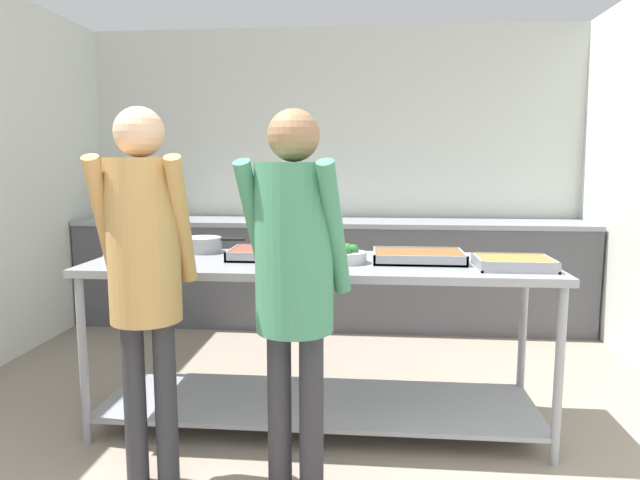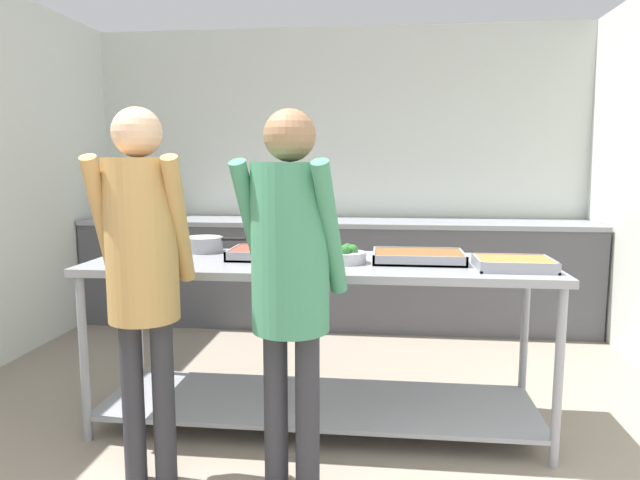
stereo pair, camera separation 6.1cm
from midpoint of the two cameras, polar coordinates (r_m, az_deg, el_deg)
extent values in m
cube|color=silver|center=(5.36, 2.07, 6.58)|extent=(4.59, 0.06, 2.65)
cube|color=#4C4C51|center=(5.09, 1.70, -3.45)|extent=(4.43, 0.62, 0.89)
cube|color=gray|center=(5.02, 1.73, 1.78)|extent=(4.43, 0.65, 0.04)
cube|color=black|center=(5.00, 6.51, 1.80)|extent=(0.54, 0.41, 0.02)
cube|color=gray|center=(3.04, 0.37, -2.49)|extent=(2.43, 0.76, 0.04)
cube|color=gray|center=(3.27, 0.36, -15.95)|extent=(2.35, 0.68, 0.02)
cylinder|color=gray|center=(3.19, -22.01, -11.03)|extent=(0.04, 0.04, 0.87)
cylinder|color=gray|center=(2.95, 23.30, -12.63)|extent=(0.04, 0.04, 0.87)
cylinder|color=gray|center=(3.76, -17.22, -8.00)|extent=(0.04, 0.04, 0.87)
cylinder|color=gray|center=(3.55, 20.23, -9.03)|extent=(0.04, 0.04, 0.87)
cylinder|color=white|center=(3.29, -18.17, -1.65)|extent=(0.24, 0.24, 0.01)
cylinder|color=white|center=(3.29, -18.18, -1.44)|extent=(0.24, 0.24, 0.01)
cylinder|color=white|center=(3.28, -18.18, -1.23)|extent=(0.24, 0.24, 0.01)
cylinder|color=white|center=(3.28, -18.19, -1.03)|extent=(0.24, 0.24, 0.01)
cylinder|color=white|center=(3.28, -18.20, -0.82)|extent=(0.23, 0.23, 0.01)
cylinder|color=gray|center=(3.41, -11.08, -0.43)|extent=(0.23, 0.23, 0.09)
cylinder|color=beige|center=(3.41, -11.10, 0.20)|extent=(0.20, 0.20, 0.01)
cylinder|color=black|center=(3.36, -8.10, 0.09)|extent=(0.14, 0.02, 0.02)
cube|color=gray|center=(3.13, -3.85, -1.73)|extent=(0.50, 0.32, 0.01)
cube|color=#B23D2D|center=(3.13, -3.86, -1.27)|extent=(0.47, 0.30, 0.04)
cube|color=gray|center=(2.98, -4.39, -1.81)|extent=(0.50, 0.01, 0.05)
cube|color=gray|center=(3.28, -3.37, -0.91)|extent=(0.50, 0.01, 0.05)
cube|color=gray|center=(3.18, -8.17, -1.25)|extent=(0.01, 0.32, 0.05)
cube|color=gray|center=(3.10, 0.58, -1.42)|extent=(0.01, 0.32, 0.05)
cylinder|color=#B2B2B7|center=(2.98, 3.18, -1.75)|extent=(0.21, 0.21, 0.06)
sphere|color=#2D702D|center=(2.97, 3.89, -0.99)|extent=(0.06, 0.06, 0.06)
sphere|color=#2D702D|center=(3.03, 3.35, -0.81)|extent=(0.05, 0.05, 0.05)
sphere|color=#2D702D|center=(2.99, 2.29, -0.94)|extent=(0.05, 0.05, 0.05)
sphere|color=#2D702D|center=(2.93, 3.04, -1.10)|extent=(0.06, 0.06, 0.06)
cube|color=gray|center=(3.07, 10.34, -2.03)|extent=(0.48, 0.33, 0.01)
cube|color=brown|center=(3.07, 10.35, -1.56)|extent=(0.45, 0.31, 0.04)
cube|color=gray|center=(2.91, 10.56, -2.14)|extent=(0.48, 0.01, 0.05)
cube|color=gray|center=(3.22, 10.16, -1.17)|extent=(0.48, 0.01, 0.05)
cube|color=gray|center=(3.06, 6.02, -1.57)|extent=(0.01, 0.33, 0.05)
cube|color=gray|center=(3.09, 14.64, -1.68)|extent=(0.01, 0.33, 0.05)
cube|color=gray|center=(2.98, 19.35, -2.64)|extent=(0.37, 0.29, 0.01)
cube|color=#9E6B33|center=(2.98, 19.37, -2.16)|extent=(0.34, 0.27, 0.04)
cube|color=gray|center=(2.84, 19.99, -2.71)|extent=(0.37, 0.01, 0.05)
cube|color=gray|center=(3.11, 18.79, -1.79)|extent=(0.37, 0.01, 0.05)
cube|color=gray|center=(2.94, 15.99, -2.21)|extent=(0.01, 0.29, 0.05)
cube|color=gray|center=(3.02, 22.65, -2.25)|extent=(0.01, 0.29, 0.05)
cylinder|color=#2D2D33|center=(2.55, -3.70, -16.87)|extent=(0.10, 0.10, 0.75)
cylinder|color=#2D2D33|center=(2.50, -0.52, -17.36)|extent=(0.10, 0.10, 0.75)
cylinder|color=#3D7F5B|center=(2.37, -6.06, 1.37)|extent=(0.14, 0.32, 0.56)
cylinder|color=#3D7F5B|center=(2.25, 1.81, 1.06)|extent=(0.14, 0.32, 0.56)
cylinder|color=#3D7F5B|center=(2.31, -2.22, -0.77)|extent=(0.32, 0.32, 0.69)
sphere|color=#8C6647|center=(2.29, -2.28, 10.42)|extent=(0.21, 0.21, 0.21)
cylinder|color=#2D2D33|center=(2.75, -17.55, -15.19)|extent=(0.10, 0.10, 0.76)
cylinder|color=#2D2D33|center=(2.71, -14.71, -15.40)|extent=(0.10, 0.10, 0.76)
cylinder|color=tan|center=(2.58, -20.27, 1.80)|extent=(0.10, 0.32, 0.57)
cylinder|color=tan|center=(2.49, -13.25, 1.86)|extent=(0.10, 0.32, 0.57)
cylinder|color=tan|center=(2.54, -16.75, -0.01)|extent=(0.30, 0.30, 0.70)
sphere|color=tan|center=(2.52, -17.16, 10.27)|extent=(0.21, 0.21, 0.21)
cylinder|color=#23602D|center=(5.29, -14.98, 3.13)|extent=(0.07, 0.07, 0.20)
cone|color=#23602D|center=(5.28, -15.04, 4.63)|extent=(0.06, 0.06, 0.08)
cylinder|color=black|center=(5.27, -15.06, 5.14)|extent=(0.03, 0.03, 0.02)
camera|label=1|loc=(0.03, -89.44, 0.08)|focal=32.00mm
camera|label=2|loc=(0.03, 90.56, -0.08)|focal=32.00mm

